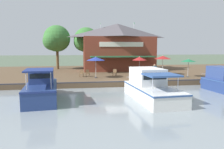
# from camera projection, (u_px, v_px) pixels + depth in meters

# --- Properties ---
(ground_plane) EXTENTS (220.00, 220.00, 0.00)m
(ground_plane) POSITION_uv_depth(u_px,v_px,m) (118.00, 88.00, 22.76)
(ground_plane) COLOR #4C5B47
(quay_deck) EXTENTS (22.00, 56.00, 0.60)m
(quay_deck) POSITION_uv_depth(u_px,v_px,m) (105.00, 73.00, 33.52)
(quay_deck) COLOR brown
(quay_deck) RESTS_ON ground
(quay_edge_fender) EXTENTS (0.20, 50.40, 0.10)m
(quay_edge_fender) POSITION_uv_depth(u_px,v_px,m) (118.00, 82.00, 22.78)
(quay_edge_fender) COLOR #2D2D33
(quay_edge_fender) RESTS_ON quay_deck
(waterfront_restaurant) EXTENTS (9.18, 11.52, 7.71)m
(waterfront_restaurant) POSITION_uv_depth(u_px,v_px,m) (117.00, 46.00, 35.70)
(waterfront_restaurant) COLOR brown
(waterfront_restaurant) RESTS_ON quay_deck
(patio_umbrella_back_row) EXTENTS (1.76, 1.76, 2.25)m
(patio_umbrella_back_row) POSITION_uv_depth(u_px,v_px,m) (188.00, 60.00, 26.65)
(patio_umbrella_back_row) COLOR #B7B7B7
(patio_umbrella_back_row) RESTS_ON quay_deck
(patio_umbrella_near_quay_edge) EXTENTS (2.20, 2.20, 2.53)m
(patio_umbrella_near_quay_edge) POSITION_uv_depth(u_px,v_px,m) (96.00, 59.00, 25.80)
(patio_umbrella_near_quay_edge) COLOR #B7B7B7
(patio_umbrella_near_quay_edge) RESTS_ON quay_deck
(patio_umbrella_mid_patio_left) EXTENTS (1.74, 1.74, 2.52)m
(patio_umbrella_mid_patio_left) POSITION_uv_depth(u_px,v_px,m) (139.00, 59.00, 26.63)
(patio_umbrella_mid_patio_left) COLOR #B7B7B7
(patio_umbrella_mid_patio_left) RESTS_ON quay_deck
(patio_umbrella_mid_patio_right) EXTENTS (2.17, 2.17, 2.55)m
(patio_umbrella_mid_patio_right) POSITION_uv_depth(u_px,v_px,m) (163.00, 57.00, 28.96)
(patio_umbrella_mid_patio_right) COLOR #B7B7B7
(patio_umbrella_mid_patio_right) RESTS_ON quay_deck
(cafe_chair_mid_patio) EXTENTS (0.56, 0.56, 0.85)m
(cafe_chair_mid_patio) POSITION_uv_depth(u_px,v_px,m) (34.00, 74.00, 25.93)
(cafe_chair_mid_patio) COLOR brown
(cafe_chair_mid_patio) RESTS_ON quay_deck
(cafe_chair_beside_entrance) EXTENTS (0.46, 0.46, 0.85)m
(cafe_chair_beside_entrance) POSITION_uv_depth(u_px,v_px,m) (35.00, 76.00, 23.99)
(cafe_chair_beside_entrance) COLOR brown
(cafe_chair_beside_entrance) RESTS_ON quay_deck
(cafe_chair_far_corner_seat) EXTENTS (0.47, 0.47, 0.85)m
(cafe_chair_far_corner_seat) POSITION_uv_depth(u_px,v_px,m) (88.00, 73.00, 27.25)
(cafe_chair_far_corner_seat) COLOR brown
(cafe_chair_far_corner_seat) RESTS_ON quay_deck
(cafe_chair_facing_river) EXTENTS (0.58, 0.58, 0.85)m
(cafe_chair_facing_river) POSITION_uv_depth(u_px,v_px,m) (115.00, 72.00, 27.84)
(cafe_chair_facing_river) COLOR brown
(cafe_chair_facing_river) RESTS_ON quay_deck
(cafe_chair_under_first_umbrella) EXTENTS (0.53, 0.53, 0.85)m
(cafe_chair_under_first_umbrella) POSITION_uv_depth(u_px,v_px,m) (81.00, 73.00, 26.85)
(cafe_chair_under_first_umbrella) COLOR brown
(cafe_chair_under_first_umbrella) RESTS_ON quay_deck
(person_mid_patio) EXTENTS (0.48, 0.48, 1.68)m
(person_mid_patio) POSITION_uv_depth(u_px,v_px,m) (155.00, 69.00, 25.60)
(person_mid_patio) COLOR #B23338
(person_mid_patio) RESTS_ON quay_deck
(person_at_quay_edge) EXTENTS (0.48, 0.48, 1.68)m
(person_at_quay_edge) POSITION_uv_depth(u_px,v_px,m) (154.00, 70.00, 24.82)
(person_at_quay_edge) COLOR #4C4C56
(person_at_quay_edge) RESTS_ON quay_deck
(motorboat_second_along) EXTENTS (7.20, 2.89, 2.57)m
(motorboat_second_along) POSITION_uv_depth(u_px,v_px,m) (42.00, 88.00, 17.57)
(motorboat_second_along) COLOR navy
(motorboat_second_along) RESTS_ON river_water
(motorboat_fourth_along) EXTENTS (8.04, 3.14, 2.41)m
(motorboat_fourth_along) POSITION_uv_depth(u_px,v_px,m) (148.00, 87.00, 17.85)
(motorboat_fourth_along) COLOR white
(motorboat_fourth_along) RESTS_ON river_water
(motorboat_nearest_quay) EXTENTS (6.09, 2.56, 2.32)m
(motorboat_nearest_quay) POSITION_uv_depth(u_px,v_px,m) (223.00, 82.00, 20.55)
(motorboat_nearest_quay) COLOR navy
(motorboat_nearest_quay) RESTS_ON river_water
(tree_downstream_bank) EXTENTS (4.48, 4.27, 7.08)m
(tree_downstream_bank) POSITION_uv_depth(u_px,v_px,m) (85.00, 41.00, 37.38)
(tree_downstream_bank) COLOR brown
(tree_downstream_bank) RESTS_ON quay_deck
(tree_behind_restaurant) EXTENTS (4.65, 4.43, 7.35)m
(tree_behind_restaurant) POSITION_uv_depth(u_px,v_px,m) (56.00, 39.00, 36.35)
(tree_behind_restaurant) COLOR brown
(tree_behind_restaurant) RESTS_ON quay_deck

